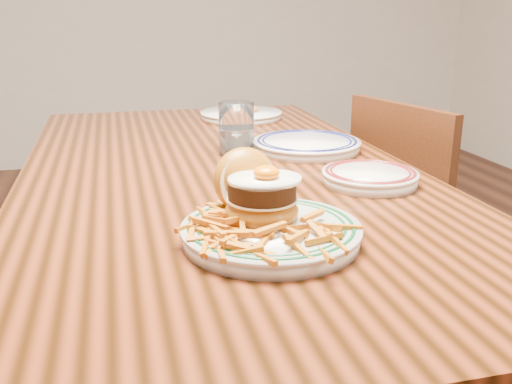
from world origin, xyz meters
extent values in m
cube|color=black|center=(0.00, 0.00, 0.72)|extent=(0.85, 1.60, 0.05)
cylinder|color=black|center=(-0.36, 0.74, 0.35)|extent=(0.07, 0.07, 0.70)
cylinder|color=black|center=(0.36, 0.74, 0.35)|extent=(0.07, 0.07, 0.70)
cube|color=#43200D|center=(0.71, 0.23, 0.40)|extent=(0.48, 0.48, 0.04)
cube|color=#43200D|center=(0.53, 0.19, 0.63)|extent=(0.13, 0.39, 0.42)
cylinder|color=#43200D|center=(0.83, 0.44, 0.19)|extent=(0.04, 0.04, 0.38)
cylinder|color=#43200D|center=(0.50, 0.35, 0.19)|extent=(0.04, 0.04, 0.38)
cylinder|color=#43200D|center=(0.91, 0.11, 0.19)|extent=(0.04, 0.04, 0.38)
cylinder|color=#43200D|center=(0.59, 0.02, 0.19)|extent=(0.04, 0.04, 0.38)
cylinder|color=silver|center=(0.00, -0.43, 0.76)|extent=(0.27, 0.27, 0.02)
cylinder|color=silver|center=(0.00, -0.43, 0.77)|extent=(0.27, 0.27, 0.01)
torus|color=#0C4621|center=(0.00, -0.43, 0.78)|extent=(0.25, 0.25, 0.01)
torus|color=#0C4621|center=(0.00, -0.43, 0.78)|extent=(0.23, 0.23, 0.01)
ellipsoid|color=#A16514|center=(-0.01, -0.40, 0.79)|extent=(0.11, 0.11, 0.05)
cylinder|color=beige|center=(-0.01, -0.40, 0.81)|extent=(0.11, 0.11, 0.00)
cylinder|color=black|center=(-0.01, -0.40, 0.82)|extent=(0.11, 0.11, 0.03)
ellipsoid|color=white|center=(0.00, -0.40, 0.84)|extent=(0.11, 0.09, 0.01)
ellipsoid|color=orange|center=(0.00, -0.40, 0.85)|extent=(0.04, 0.04, 0.02)
ellipsoid|color=#A16514|center=(-0.02, -0.33, 0.82)|extent=(0.12, 0.11, 0.12)
cylinder|color=beige|center=(-0.01, -0.35, 0.82)|extent=(0.10, 0.05, 0.10)
cylinder|color=silver|center=(0.27, -0.19, 0.76)|extent=(0.19, 0.19, 0.02)
cylinder|color=silver|center=(0.27, -0.19, 0.77)|extent=(0.19, 0.19, 0.01)
torus|color=maroon|center=(0.27, -0.19, 0.78)|extent=(0.18, 0.18, 0.01)
torus|color=maroon|center=(0.27, -0.19, 0.78)|extent=(0.16, 0.16, 0.01)
cube|color=silver|center=(0.29, -0.18, 0.77)|extent=(0.07, 0.11, 0.00)
cylinder|color=silver|center=(0.24, 0.11, 0.76)|extent=(0.26, 0.26, 0.02)
cylinder|color=silver|center=(0.24, 0.11, 0.77)|extent=(0.27, 0.27, 0.01)
torus|color=#0E1046|center=(0.24, 0.11, 0.78)|extent=(0.25, 0.25, 0.01)
torus|color=#0E1046|center=(0.24, 0.11, 0.78)|extent=(0.22, 0.22, 0.01)
cylinder|color=white|center=(0.06, 0.12, 0.81)|extent=(0.08, 0.08, 0.13)
cylinder|color=silver|center=(0.06, 0.12, 0.78)|extent=(0.07, 0.07, 0.06)
cylinder|color=silver|center=(0.18, 0.57, 0.76)|extent=(0.25, 0.25, 0.02)
cylinder|color=silver|center=(0.18, 0.57, 0.77)|extent=(0.26, 0.26, 0.01)
ellipsoid|color=#A87030|center=(0.18, 0.57, 0.78)|extent=(0.11, 0.09, 0.03)
camera|label=1|loc=(-0.22, -1.20, 1.09)|focal=40.00mm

